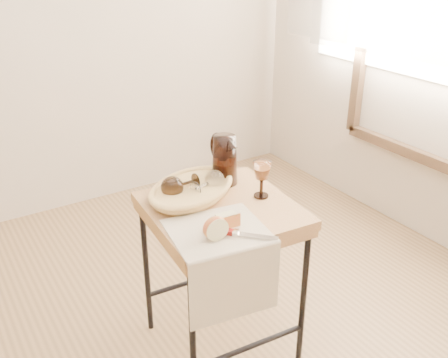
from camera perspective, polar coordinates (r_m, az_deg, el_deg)
side_table at (r=2.08m, az=-0.30°, el=-11.26°), size 0.57×0.57×0.68m
tea_towel at (r=1.73m, az=-0.73°, el=-5.88°), size 0.36×0.34×0.01m
bread_basket at (r=1.95m, az=-3.64°, el=-1.35°), size 0.43×0.37×0.05m
goblet_lying_a at (r=1.94m, az=-4.72°, el=-0.60°), size 0.15×0.10×0.09m
goblet_lying_b at (r=1.95m, az=-1.99°, el=-0.52°), size 0.15×0.11×0.08m
pitcher at (r=2.03m, az=0.07°, el=2.19°), size 0.17×0.24×0.24m
wine_goblet at (r=1.94m, az=4.27°, el=-0.03°), size 0.09×0.09×0.15m
apple_half at (r=1.67m, az=-1.07°, el=-5.47°), size 0.09×0.05×0.08m
apple_wedge at (r=1.74m, az=0.26°, el=-4.67°), size 0.07×0.04×0.05m
table_knife at (r=1.70m, az=1.62°, el=-6.08°), size 0.19×0.19×0.02m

